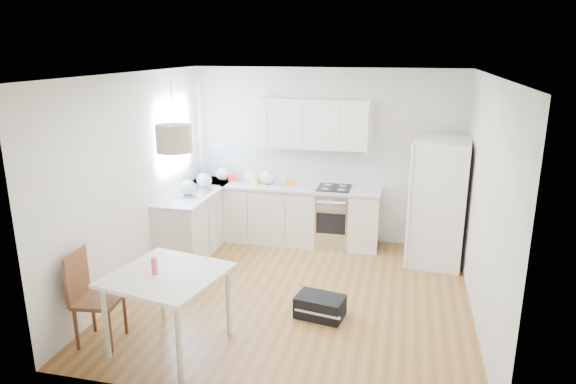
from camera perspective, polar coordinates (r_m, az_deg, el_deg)
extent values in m
plane|color=brown|center=(6.55, 0.93, -11.37)|extent=(4.20, 4.20, 0.00)
plane|color=white|center=(5.83, 1.05, 12.93)|extent=(4.20, 4.20, 0.00)
plane|color=beige|center=(8.06, 4.13, 4.02)|extent=(4.20, 0.00, 4.20)
plane|color=beige|center=(6.80, -16.60, 1.15)|extent=(0.00, 4.20, 4.20)
plane|color=beige|center=(6.00, 21.01, -1.18)|extent=(0.00, 4.20, 4.20)
cube|color=#BFE0F9|center=(7.71, -12.59, 6.16)|extent=(0.02, 1.00, 1.00)
cube|color=silver|center=(8.13, -0.52, -2.49)|extent=(3.00, 0.60, 0.88)
cube|color=silver|center=(7.95, -9.99, -3.16)|extent=(0.60, 1.80, 0.88)
cube|color=#BBBDC0|center=(7.99, -0.52, 0.64)|extent=(3.02, 0.64, 0.04)
cube|color=#BBBDC0|center=(7.82, -10.15, 0.03)|extent=(0.64, 1.82, 0.04)
cube|color=white|center=(8.20, -0.05, 3.26)|extent=(3.00, 0.01, 0.58)
cube|color=white|center=(7.86, -12.24, 2.34)|extent=(0.01, 1.80, 0.58)
cube|color=silver|center=(7.84, 2.93, 7.60)|extent=(1.70, 0.32, 0.75)
cube|color=beige|center=(5.33, -13.30, -8.98)|extent=(1.23, 1.23, 0.04)
cylinder|color=silver|center=(5.49, -19.61, -13.53)|extent=(0.05, 0.05, 0.78)
cylinder|color=silver|center=(4.97, -12.03, -16.15)|extent=(0.05, 0.05, 0.78)
cylinder|color=silver|center=(6.06, -13.83, -10.15)|extent=(0.05, 0.05, 0.78)
cylinder|color=silver|center=(5.60, -6.62, -12.03)|extent=(0.05, 0.05, 0.78)
cylinder|color=#EB417A|center=(5.28, -14.63, -7.82)|extent=(0.07, 0.07, 0.20)
cube|color=black|center=(6.04, 3.58, -12.57)|extent=(0.59, 0.44, 0.25)
cylinder|color=beige|center=(4.88, -12.56, 5.84)|extent=(0.39, 0.39, 0.26)
ellipsoid|color=white|center=(8.32, -7.24, 2.00)|extent=(0.23, 0.20, 0.21)
ellipsoid|color=white|center=(8.14, -4.09, 1.71)|extent=(0.21, 0.18, 0.19)
ellipsoid|color=white|center=(8.03, -2.24, 1.67)|extent=(0.25, 0.21, 0.22)
ellipsoid|color=white|center=(7.96, -9.28, 1.30)|extent=(0.24, 0.20, 0.21)
ellipsoid|color=white|center=(7.59, -11.05, 0.50)|extent=(0.24, 0.20, 0.21)
cube|color=orange|center=(7.99, 0.26, 1.14)|extent=(0.16, 0.11, 0.10)
cube|color=orange|center=(8.08, -3.72, 1.29)|extent=(0.18, 0.15, 0.10)
cube|color=red|center=(8.28, -6.14, 1.62)|extent=(0.19, 0.16, 0.11)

